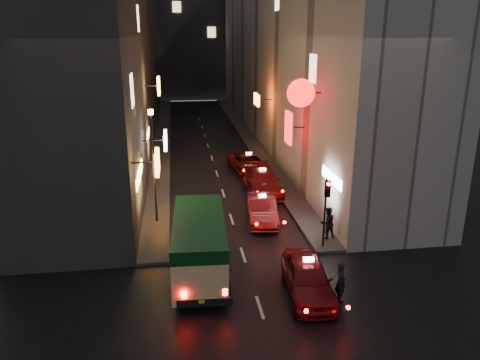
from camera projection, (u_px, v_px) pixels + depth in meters
name	position (u px, v px, depth m)	size (l,w,h in m)	color
building_left	(116.00, 45.00, 42.69)	(7.48, 52.00, 18.00)	#33302E
building_right	(287.00, 44.00, 44.82)	(7.89, 52.00, 18.00)	#AAA59C
building_far	(190.00, 25.00, 73.31)	(30.00, 10.00, 22.00)	#323237
sidewalk_left	(163.00, 139.00, 45.92)	(1.50, 52.00, 0.15)	#413F3D
sidewalk_right	(248.00, 137.00, 47.05)	(1.50, 52.00, 0.15)	#413F3D
minibus	(199.00, 240.00, 20.12)	(2.48, 6.29, 2.67)	beige
taxi_near	(308.00, 275.00, 18.87)	(2.65, 5.61, 1.91)	maroon
taxi_second	(262.00, 207.00, 26.23)	(2.63, 5.39, 1.83)	maroon
taxi_third	(262.00, 180.00, 30.86)	(2.34, 5.58, 1.94)	maroon
taxi_far	(249.00, 162.00, 35.40)	(2.80, 5.23, 1.75)	maroon
pedestrian_crossing	(341.00, 280.00, 18.40)	(0.62, 0.40, 1.87)	black
pedestrian_sidewalk	(328.00, 221.00, 23.68)	(0.71, 0.44, 1.89)	black
traffic_light	(327.00, 199.00, 22.15)	(0.26, 0.43, 3.50)	black
lamp_post	(153.00, 159.00, 25.01)	(0.28, 0.28, 6.22)	black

